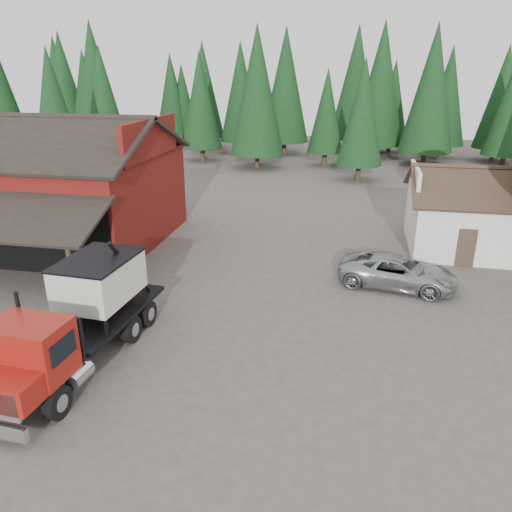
# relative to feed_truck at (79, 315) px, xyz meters

# --- Properties ---
(ground) EXTENTS (120.00, 120.00, 0.00)m
(ground) POSITION_rel_feed_truck_xyz_m (2.96, 1.83, -1.77)
(ground) COLOR #4C423B
(ground) RESTS_ON ground
(red_barn) EXTENTS (12.80, 13.63, 7.18)m
(red_barn) POSITION_rel_feed_truck_xyz_m (-8.04, 11.73, 0.92)
(red_barn) COLOR maroon
(red_barn) RESTS_ON ground
(farmhouse) EXTENTS (8.60, 6.42, 4.65)m
(farmhouse) POSITION_rel_feed_truck_xyz_m (15.96, 14.82, -0.11)
(farmhouse) COLOR silver
(farmhouse) RESTS_ON ground
(conifer_backdrop) EXTENTS (76.00, 16.00, 16.00)m
(conifer_backdrop) POSITION_rel_feed_truck_xyz_m (2.96, 43.83, -1.77)
(conifer_backdrop) COLOR black
(conifer_backdrop) RESTS_ON ground
(near_pine_a) EXTENTS (4.40, 4.40, 11.40)m
(near_pine_a) POSITION_rel_feed_truck_xyz_m (-19.04, 29.83, 4.62)
(near_pine_a) COLOR #382619
(near_pine_a) RESTS_ON ground
(near_pine_b) EXTENTS (3.96, 3.96, 10.40)m
(near_pine_b) POSITION_rel_feed_truck_xyz_m (8.96, 31.83, 4.11)
(near_pine_b) COLOR #382619
(near_pine_b) RESTS_ON ground
(near_pine_d) EXTENTS (5.28, 5.28, 13.40)m
(near_pine_d) POSITION_rel_feed_truck_xyz_m (-1.04, 35.83, 5.62)
(near_pine_d) COLOR #382619
(near_pine_d) RESTS_ON ground
(feed_truck) EXTENTS (2.75, 8.53, 3.79)m
(feed_truck) POSITION_rel_feed_truck_xyz_m (0.00, 0.00, 0.00)
(feed_truck) COLOR black
(feed_truck) RESTS_ON ground
(silver_car) EXTENTS (5.64, 3.35, 1.47)m
(silver_car) POSITION_rel_feed_truck_xyz_m (10.96, 8.60, -1.04)
(silver_car) COLOR #9A9CA1
(silver_car) RESTS_ON ground
(equip_box) EXTENTS (0.77, 1.14, 0.60)m
(equip_box) POSITION_rel_feed_truck_xyz_m (-0.11, 2.42, -1.47)
(equip_box) COLOR maroon
(equip_box) RESTS_ON ground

